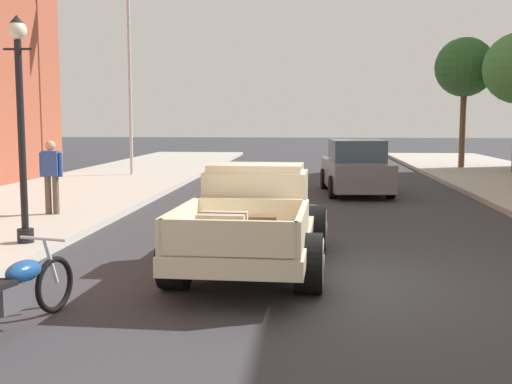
# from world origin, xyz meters

# --- Properties ---
(ground_plane) EXTENTS (140.00, 140.00, 0.00)m
(ground_plane) POSITION_xyz_m (0.00, 0.00, 0.00)
(ground_plane) COLOR #333338
(hotrod_truck_cream) EXTENTS (2.31, 4.99, 1.58)m
(hotrod_truck_cream) POSITION_xyz_m (-1.00, 0.99, 0.75)
(hotrod_truck_cream) COLOR beige
(hotrod_truck_cream) RESTS_ON ground
(motorcycle_parked) EXTENTS (0.76, 2.07, 0.93)m
(motorcycle_parked) POSITION_xyz_m (-3.33, -2.43, 0.44)
(motorcycle_parked) COLOR black
(motorcycle_parked) RESTS_ON ground
(car_background_grey) EXTENTS (2.10, 4.41, 1.65)m
(car_background_grey) POSITION_xyz_m (1.23, 10.81, 0.77)
(car_background_grey) COLOR slate
(car_background_grey) RESTS_ON ground
(pedestrian_sidewalk_left) EXTENTS (0.53, 0.22, 1.65)m
(pedestrian_sidewalk_left) POSITION_xyz_m (-5.93, 4.92, 1.09)
(pedestrian_sidewalk_left) COLOR brown
(pedestrian_sidewalk_left) RESTS_ON sidewalk_left
(street_lamp_near) EXTENTS (0.50, 0.32, 3.85)m
(street_lamp_near) POSITION_xyz_m (-5.06, 1.64, 2.39)
(street_lamp_near) COLOR black
(street_lamp_near) RESTS_ON sidewalk_left
(flagpole) EXTENTS (1.74, 0.16, 9.16)m
(flagpole) POSITION_xyz_m (-6.80, 15.20, 5.77)
(flagpole) COLOR #B2B2B7
(flagpole) RESTS_ON sidewalk_left
(street_tree_farthest) EXTENTS (2.57, 2.57, 5.65)m
(street_tree_farthest) POSITION_xyz_m (6.49, 19.96, 4.48)
(street_tree_farthest) COLOR brown
(street_tree_farthest) RESTS_ON sidewalk_right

